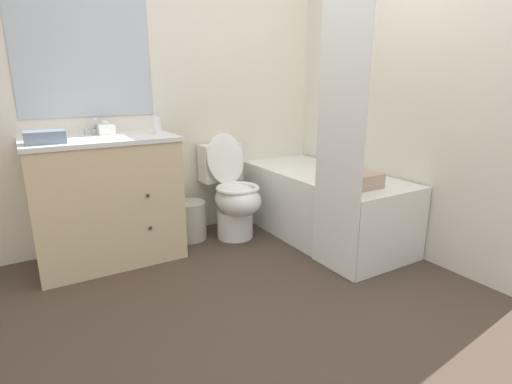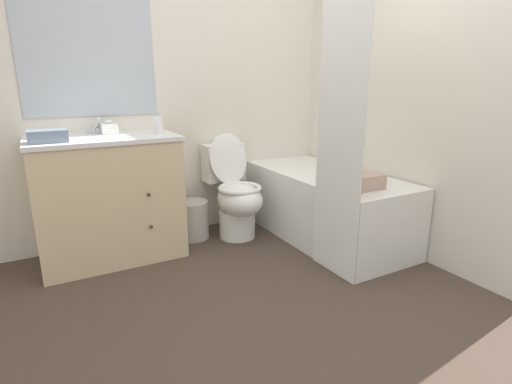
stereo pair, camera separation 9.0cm
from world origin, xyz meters
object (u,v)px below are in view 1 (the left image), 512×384
sink_faucet (95,129)px  toilet (233,195)px  wastebasket (190,220)px  hand_towel_folded (45,137)px  bath_towel_folded (359,181)px  tissue_box (106,129)px  soap_dispenser (157,124)px  bathtub (323,205)px  vanity_cabinet (107,199)px

sink_faucet → toilet: 1.16m
toilet → wastebasket: bearing=159.5°
hand_towel_folded → bath_towel_folded: bearing=-24.2°
toilet → hand_towel_folded: size_ratio=3.71×
toilet → tissue_box: bearing=167.7°
soap_dispenser → bathtub: bearing=-21.2°
vanity_cabinet → bathtub: 1.69m
wastebasket → tissue_box: tissue_box is taller
hand_towel_folded → bath_towel_folded: (1.85, -0.83, -0.34)m
sink_faucet → vanity_cabinet: bearing=-90.0°
sink_faucet → soap_dispenser: 0.44m
wastebasket → hand_towel_folded: 1.27m
bathtub → soap_dispenser: soap_dispenser is taller
vanity_cabinet → bathtub: (1.61, -0.47, -0.18)m
soap_dispenser → sink_faucet: bearing=155.6°
sink_faucet → wastebasket: (0.64, -0.12, -0.78)m
soap_dispenser → bath_towel_folded: 1.50m
sink_faucet → bathtub: sink_faucet is taller
toilet → hand_towel_folded: (-1.32, -0.05, 0.58)m
wastebasket → bath_towel_folded: bearing=-49.6°
sink_faucet → wastebasket: sink_faucet is taller
bathtub → wastebasket: bearing=151.4°
wastebasket → bath_towel_folded: size_ratio=1.06×
tissue_box → bathtub: bearing=-21.3°
vanity_cabinet → bath_towel_folded: vanity_cabinet is taller
tissue_box → soap_dispenser: size_ratio=0.78×
soap_dispenser → hand_towel_folded: soap_dispenser is taller
tissue_box → vanity_cabinet: bearing=-116.7°
sink_faucet → bathtub: bearing=-22.0°
vanity_cabinet → toilet: (0.98, -0.06, -0.10)m
vanity_cabinet → wastebasket: vanity_cabinet is taller
bathtub → tissue_box: bearing=158.7°
vanity_cabinet → bathtub: bearing=-16.2°
toilet → soap_dispenser: bearing=173.3°
sink_faucet → hand_towel_folded: sink_faucet is taller
wastebasket → soap_dispenser: 0.85m
toilet → sink_faucet: bearing=165.7°
sink_faucet → soap_dispenser: (0.40, -0.18, 0.03)m
wastebasket → tissue_box: bearing=172.7°
toilet → tissue_box: tissue_box is taller
toilet → wastebasket: size_ratio=2.70×
tissue_box → wastebasket: bearing=-7.3°
vanity_cabinet → sink_faucet: sink_faucet is taller
tissue_box → bath_towel_folded: (1.44, -1.08, -0.34)m
sink_faucet → bathtub: 1.86m
toilet → hand_towel_folded: 1.44m
bathtub → soap_dispenser: 1.47m
tissue_box → soap_dispenser: 0.36m
toilet → bath_towel_folded: bearing=-59.3°
hand_towel_folded → vanity_cabinet: bearing=19.1°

